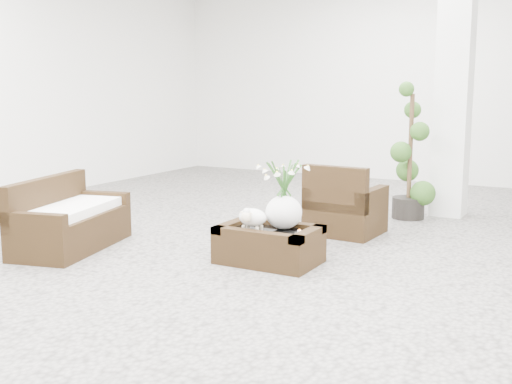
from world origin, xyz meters
The scene contains 9 objects.
ground centered at (0.00, 0.00, 0.00)m, with size 11.00×11.00×0.00m, color gray.
column centered at (1.20, 2.80, 1.75)m, with size 0.40×0.40×3.50m, color white.
coffee_table centered at (0.24, -0.29, 0.16)m, with size 0.90×0.60×0.31m, color black.
sheep_figurine centered at (0.12, -0.39, 0.42)m, with size 0.28×0.23×0.21m, color white.
planter_narcissus centered at (0.34, -0.19, 0.71)m, with size 0.44×0.44×0.80m, color white, non-canonical shape.
tealight centered at (0.54, -0.27, 0.33)m, with size 0.04×0.04×0.03m, color white.
armchair centered at (0.43, 1.19, 0.39)m, with size 0.74×0.71×0.79m, color black.
loveseat centered at (-1.75, -0.78, 0.36)m, with size 1.35×0.65×0.72m, color black.
topiary centered at (0.81, 2.34, 0.82)m, with size 0.44×0.44×1.64m, color #274917, non-canonical shape.
Camera 1 is at (2.89, -5.31, 1.61)m, focal length 44.29 mm.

